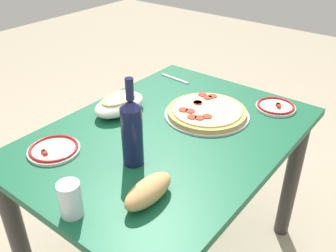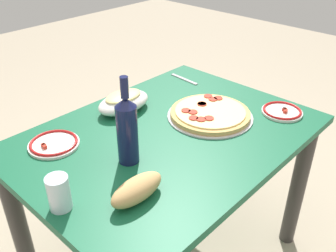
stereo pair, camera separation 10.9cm
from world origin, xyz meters
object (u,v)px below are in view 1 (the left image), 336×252
(baked_pasta_dish, at_px, (119,103))
(side_plate_near, at_px, (54,149))
(pepperoni_pizza, at_px, (207,112))
(wine_bottle, at_px, (132,131))
(side_plate_far, at_px, (276,106))
(water_glass, at_px, (70,199))
(bread_loaf, at_px, (148,191))
(dining_table, at_px, (168,161))

(baked_pasta_dish, bearing_deg, side_plate_near, -176.70)
(pepperoni_pizza, bearing_deg, wine_bottle, 177.96)
(side_plate_far, bearing_deg, pepperoni_pizza, 138.94)
(baked_pasta_dish, relative_size, side_plate_far, 1.44)
(side_plate_near, bearing_deg, pepperoni_pizza, -26.91)
(side_plate_far, bearing_deg, baked_pasta_dish, 130.66)
(pepperoni_pizza, relative_size, water_glass, 3.26)
(side_plate_near, bearing_deg, wine_bottle, -64.80)
(pepperoni_pizza, distance_m, side_plate_far, 0.30)
(pepperoni_pizza, bearing_deg, side_plate_far, -41.06)
(pepperoni_pizza, distance_m, wine_bottle, 0.44)
(wine_bottle, bearing_deg, pepperoni_pizza, -2.04)
(side_plate_far, bearing_deg, side_plate_near, 148.44)
(side_plate_far, distance_m, bread_loaf, 0.77)
(wine_bottle, relative_size, bread_loaf, 1.65)
(water_glass, distance_m, side_plate_far, 0.96)
(pepperoni_pizza, relative_size, side_plate_far, 2.09)
(baked_pasta_dish, distance_m, side_plate_far, 0.66)
(dining_table, bearing_deg, side_plate_near, 145.12)
(dining_table, distance_m, pepperoni_pizza, 0.26)
(side_plate_far, bearing_deg, dining_table, 151.23)
(water_glass, distance_m, side_plate_near, 0.34)
(baked_pasta_dish, xyz_separation_m, side_plate_far, (0.43, -0.50, -0.03))
(wine_bottle, xyz_separation_m, water_glass, (-0.28, -0.03, -0.07))
(side_plate_far, bearing_deg, wine_bottle, 161.86)
(water_glass, bearing_deg, wine_bottle, 5.67)
(baked_pasta_dish, relative_size, water_glass, 2.25)
(baked_pasta_dish, height_order, side_plate_near, baked_pasta_dish)
(pepperoni_pizza, bearing_deg, side_plate_near, 153.09)
(pepperoni_pizza, height_order, bread_loaf, bread_loaf)
(dining_table, height_order, baked_pasta_dish, baked_pasta_dish)
(water_glass, bearing_deg, bread_loaf, -37.34)
(baked_pasta_dish, distance_m, water_glass, 0.60)
(baked_pasta_dish, bearing_deg, dining_table, -91.59)
(dining_table, relative_size, side_plate_near, 6.17)
(pepperoni_pizza, height_order, wine_bottle, wine_bottle)
(water_glass, xyz_separation_m, side_plate_far, (0.94, -0.19, -0.04))
(water_glass, height_order, bread_loaf, water_glass)
(dining_table, relative_size, side_plate_far, 6.74)
(bread_loaf, bearing_deg, baked_pasta_dish, 52.87)
(pepperoni_pizza, height_order, side_plate_near, pepperoni_pizza)
(water_glass, height_order, side_plate_near, water_glass)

